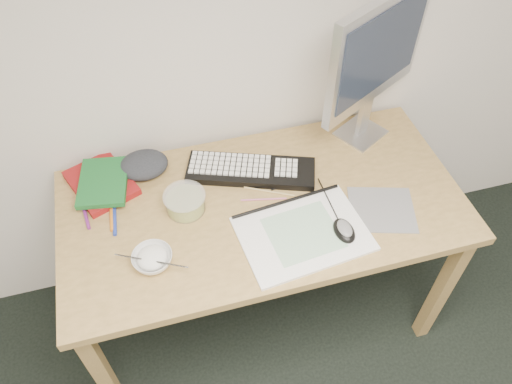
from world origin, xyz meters
TOP-DOWN VIEW (x-y plane):
  - desk at (-0.13, 1.43)m, footprint 1.40×0.70m
  - mousepad at (0.26, 1.29)m, footprint 0.27×0.26m
  - sketchpad at (-0.04, 1.26)m, footprint 0.44×0.34m
  - keyboard at (-0.13, 1.58)m, footprint 0.49×0.30m
  - monitor at (0.34, 1.67)m, footprint 0.45×0.27m
  - mouse at (0.09, 1.23)m, footprint 0.07×0.11m
  - rice_bowl at (-0.53, 1.29)m, footprint 0.14×0.14m
  - chopsticks at (-0.53, 1.26)m, footprint 0.21×0.12m
  - fruit_tub at (-0.39, 1.48)m, footprint 0.17×0.17m
  - book_red at (-0.66, 1.66)m, footprint 0.27×0.30m
  - book_green at (-0.65, 1.64)m, footprint 0.20×0.25m
  - cloth_lump at (-0.50, 1.69)m, footprint 0.17×0.15m
  - pencil_pink at (-0.12, 1.44)m, footprint 0.16×0.04m
  - pencil_tan at (-0.09, 1.47)m, footprint 0.16×0.09m
  - pencil_black at (-0.00, 1.49)m, footprint 0.17×0.03m
  - marker_blue at (-0.63, 1.49)m, footprint 0.02×0.14m
  - marker_orange at (-0.64, 1.52)m, footprint 0.02×0.15m
  - marker_purple at (-0.73, 1.54)m, footprint 0.03×0.13m

SIDE VIEW (x-z plane):
  - desk at x=-0.13m, z-range 0.29..1.04m
  - mousepad at x=0.26m, z-range 0.75..0.75m
  - pencil_pink at x=-0.12m, z-range 0.75..0.76m
  - pencil_black at x=0.00m, z-range 0.75..0.76m
  - pencil_tan at x=-0.09m, z-range 0.75..0.76m
  - marker_purple at x=-0.73m, z-range 0.75..0.76m
  - sketchpad at x=-0.04m, z-range 0.75..0.76m
  - marker_blue at x=-0.63m, z-range 0.75..0.76m
  - marker_orange at x=-0.64m, z-range 0.75..0.76m
  - book_red at x=-0.66m, z-range 0.75..0.78m
  - keyboard at x=-0.13m, z-range 0.75..0.78m
  - rice_bowl at x=-0.53m, z-range 0.75..0.79m
  - mouse at x=0.09m, z-range 0.76..0.80m
  - cloth_lump at x=-0.50m, z-range 0.75..0.81m
  - fruit_tub at x=-0.39m, z-range 0.75..0.82m
  - book_green at x=-0.65m, z-range 0.78..0.80m
  - chopsticks at x=-0.53m, z-range 0.78..0.80m
  - monitor at x=0.34m, z-range 0.82..1.39m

